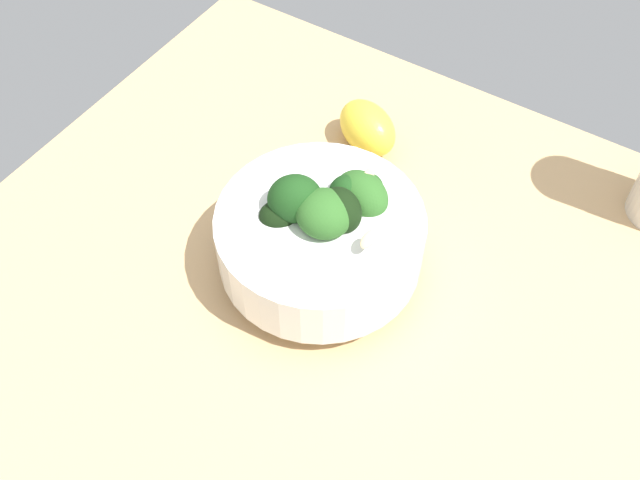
# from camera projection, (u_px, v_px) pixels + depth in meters

# --- Properties ---
(ground_plane) EXTENTS (0.63, 0.63, 0.04)m
(ground_plane) POSITION_uv_depth(u_px,v_px,m) (307.00, 307.00, 0.65)
(ground_plane) COLOR tan
(bowl_of_broccoli) EXTENTS (0.17, 0.17, 0.11)m
(bowl_of_broccoli) POSITION_uv_depth(u_px,v_px,m) (322.00, 233.00, 0.62)
(bowl_of_broccoli) COLOR white
(bowl_of_broccoli) RESTS_ON ground_plane
(lemon_wedge) EXTENTS (0.07, 0.08, 0.05)m
(lemon_wedge) POSITION_uv_depth(u_px,v_px,m) (367.00, 128.00, 0.72)
(lemon_wedge) COLOR yellow
(lemon_wedge) RESTS_ON ground_plane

